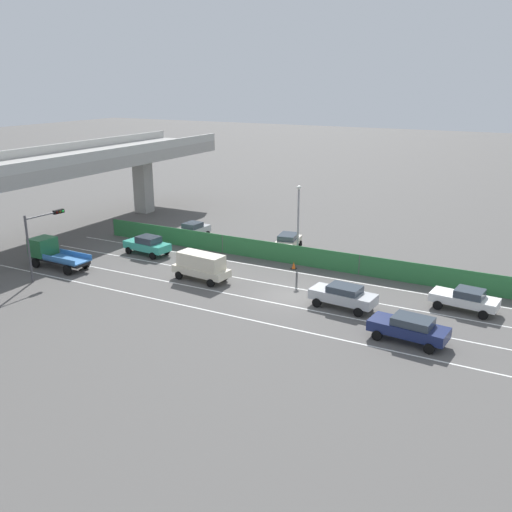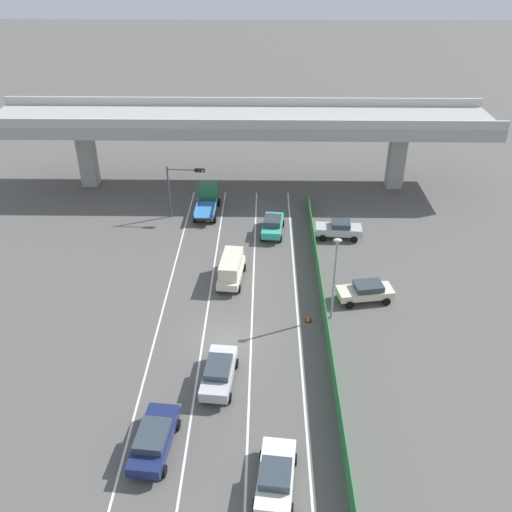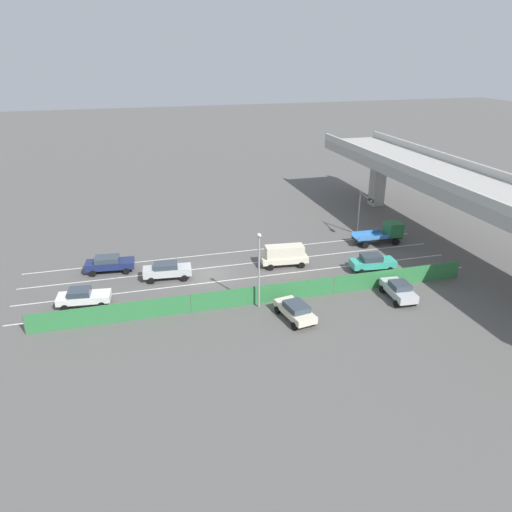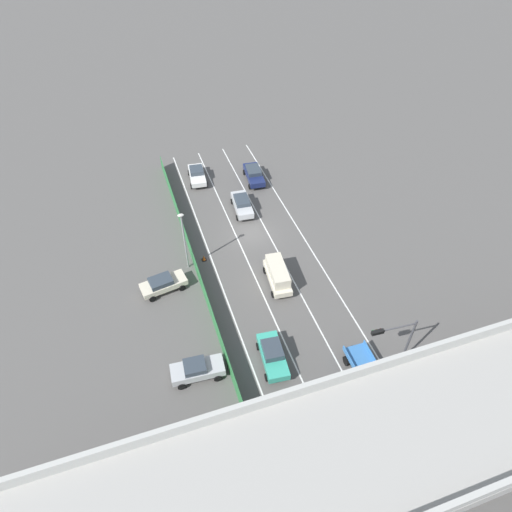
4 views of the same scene
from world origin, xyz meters
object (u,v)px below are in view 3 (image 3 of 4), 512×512
(car_van_cream, at_px, (284,255))
(car_hatchback_white, at_px, (83,297))
(street_lamp, at_px, (259,263))
(traffic_cone, at_px, (249,296))
(flatbed_truck_blue, at_px, (385,233))
(car_sedan_navy, at_px, (109,263))
(parked_sedan_cream, at_px, (295,310))
(car_taxi_teal, at_px, (372,262))
(car_sedan_silver, at_px, (167,270))
(traffic_light, at_px, (364,206))
(parked_wagon_silver, at_px, (399,290))

(car_van_cream, distance_m, car_hatchback_white, 19.68)
(street_lamp, xyz_separation_m, traffic_cone, (-1.71, -0.44, -3.84))
(flatbed_truck_blue, bearing_deg, car_sedan_navy, -90.44)
(street_lamp, relative_size, traffic_cone, 10.96)
(flatbed_truck_blue, bearing_deg, parked_sedan_cream, -49.08)
(car_sedan_navy, xyz_separation_m, car_van_cream, (3.31, 17.15, 0.32))
(car_van_cream, relative_size, parked_sedan_cream, 1.08)
(flatbed_truck_blue, relative_size, parked_sedan_cream, 1.23)
(car_taxi_teal, height_order, street_lamp, street_lamp)
(car_sedan_silver, bearing_deg, car_taxi_teal, 79.81)
(car_sedan_silver, distance_m, flatbed_truck_blue, 25.11)
(car_hatchback_white, bearing_deg, traffic_light, 105.84)
(car_van_cream, relative_size, car_hatchback_white, 1.05)
(car_sedan_navy, bearing_deg, flatbed_truck_blue, 89.56)
(car_sedan_silver, relative_size, parked_wagon_silver, 1.09)
(traffic_light, bearing_deg, car_sedan_navy, -85.89)
(parked_sedan_cream, distance_m, street_lamp, 4.89)
(traffic_light, distance_m, traffic_cone, 20.44)
(car_van_cream, xyz_separation_m, parked_wagon_silver, (9.57, 7.42, -0.33))
(car_taxi_teal, relative_size, traffic_cone, 7.40)
(traffic_light, bearing_deg, flatbed_truck_blue, 37.95)
(car_sedan_silver, distance_m, car_van_cream, 11.83)
(car_sedan_silver, distance_m, traffic_light, 23.92)
(traffic_light, bearing_deg, street_lamp, -51.19)
(parked_wagon_silver, distance_m, traffic_light, 15.70)
(car_van_cream, height_order, parked_sedan_cream, car_van_cream)
(car_hatchback_white, xyz_separation_m, parked_sedan_cream, (7.18, 16.79, -0.00))
(street_lamp, distance_m, traffic_cone, 4.23)
(car_van_cream, distance_m, parked_wagon_silver, 12.12)
(car_hatchback_white, distance_m, street_lamp, 15.49)
(parked_sedan_cream, height_order, parked_wagon_silver, parked_wagon_silver)
(car_sedan_navy, bearing_deg, parked_sedan_cream, 46.43)
(car_taxi_teal, relative_size, flatbed_truck_blue, 0.82)
(parked_sedan_cream, bearing_deg, traffic_light, 138.76)
(car_taxi_teal, xyz_separation_m, flatbed_truck_blue, (-6.53, 5.03, 0.29))
(car_taxi_teal, height_order, flatbed_truck_blue, flatbed_truck_blue)
(parked_wagon_silver, distance_m, street_lamp, 12.85)
(car_van_cream, distance_m, parked_sedan_cream, 10.85)
(car_sedan_silver, relative_size, car_hatchback_white, 1.02)
(traffic_light, bearing_deg, car_taxi_teal, -20.28)
(car_van_cream, height_order, flatbed_truck_blue, flatbed_truck_blue)
(street_lamp, bearing_deg, traffic_cone, -165.65)
(car_taxi_teal, xyz_separation_m, car_hatchback_white, (-0.09, -27.47, -0.07))
(car_taxi_teal, bearing_deg, parked_sedan_cream, -56.42)
(parked_wagon_silver, xyz_separation_m, traffic_light, (-14.93, 3.91, 2.91))
(traffic_light, bearing_deg, parked_wagon_silver, -14.68)
(car_sedan_silver, distance_m, parked_sedan_cream, 14.11)
(car_van_cream, distance_m, traffic_light, 12.80)
(car_sedan_navy, distance_m, car_taxi_teal, 26.12)
(car_hatchback_white, relative_size, traffic_cone, 7.48)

